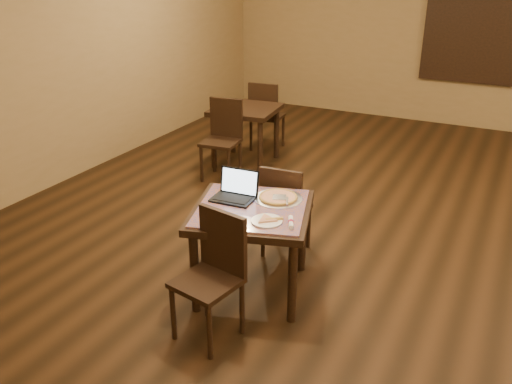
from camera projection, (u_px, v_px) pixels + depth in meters
The scene contains 17 objects.
ground at pixel (370, 264), 4.96m from camera, with size 10.00×10.00×0.00m, color black.
wall_back at pixel (469, 32), 8.44m from camera, with size 8.00×0.02×3.00m, color olive.
wall_left at pixel (31, 63), 6.03m from camera, with size 0.02×10.00×3.00m, color olive.
mural at pixel (504, 31), 8.18m from camera, with size 2.34×0.05×1.64m.
tiled_table at pixel (252, 219), 4.34m from camera, with size 1.15×1.15×0.76m.
chair_main_near at pixel (214, 268), 3.88m from camera, with size 0.48×0.48×0.96m.
chair_main_far at pixel (284, 206), 4.91m from camera, with size 0.42×0.42×0.90m.
laptop at pixel (236, 191), 4.44m from camera, with size 0.35×0.28×0.23m.
plate at pixel (267, 221), 4.06m from camera, with size 0.24×0.24×0.01m, color white.
pizza_slice at pixel (267, 219), 4.05m from camera, with size 0.17×0.17×0.02m, color beige, non-canonical shape.
pizza_pan at pixel (278, 198), 4.44m from camera, with size 0.40×0.40×0.01m, color silver.
pizza_whole at pixel (278, 197), 4.44m from camera, with size 0.32×0.32×0.02m.
spatula at pixel (279, 197), 4.41m from camera, with size 0.11×0.26×0.01m, color silver.
napkin_roll at pixel (291, 222), 4.01m from camera, with size 0.11×0.17×0.04m.
other_table_b at pixel (246, 117), 7.16m from camera, with size 0.90×0.90×0.77m.
other_table_b_chair_near at pixel (223, 134), 6.73m from camera, with size 0.47×0.47×0.99m.
other_table_b_chair_far at pixel (265, 112), 7.66m from camera, with size 0.47×0.47×0.99m.
Camera 1 is at (1.01, -4.29, 2.60)m, focal length 38.00 mm.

